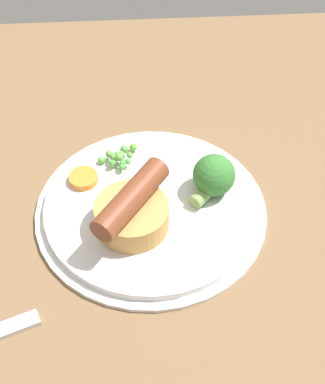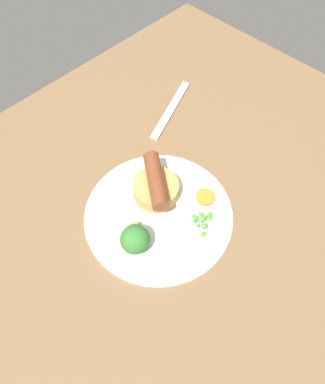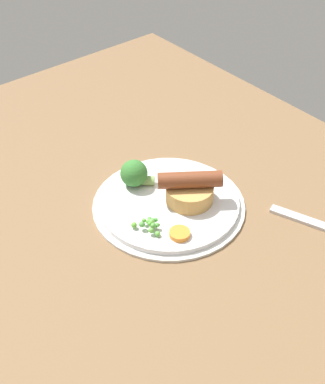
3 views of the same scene
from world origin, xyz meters
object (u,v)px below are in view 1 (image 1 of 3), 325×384
carrot_slice_0 (83,178)px  broccoli_floret_near (213,176)px  dinner_plate (151,210)px  sausage_pudding (132,211)px  pea_pile (119,156)px

carrot_slice_0 → broccoli_floret_near: bearing=171.0°
dinner_plate → sausage_pudding: 4.68cm
pea_pile → broccoli_floret_near: bearing=153.9°
dinner_plate → sausage_pudding: (2.13, 2.69, 3.18)cm
sausage_pudding → carrot_slice_0: 8.86cm
broccoli_floret_near → carrot_slice_0: size_ratio=1.68×
pea_pile → sausage_pudding: bearing=97.2°
sausage_pudding → carrot_slice_0: sausage_pudding is taller
pea_pile → dinner_plate: bearing=116.0°
dinner_plate → sausage_pudding: size_ratio=2.55×
pea_pile → broccoli_floret_near: 11.58cm
dinner_plate → carrot_slice_0: size_ratio=7.83×
carrot_slice_0 → sausage_pudding: bearing=128.3°
dinner_plate → pea_pile: size_ratio=5.52×
sausage_pudding → carrot_slice_0: size_ratio=3.07×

